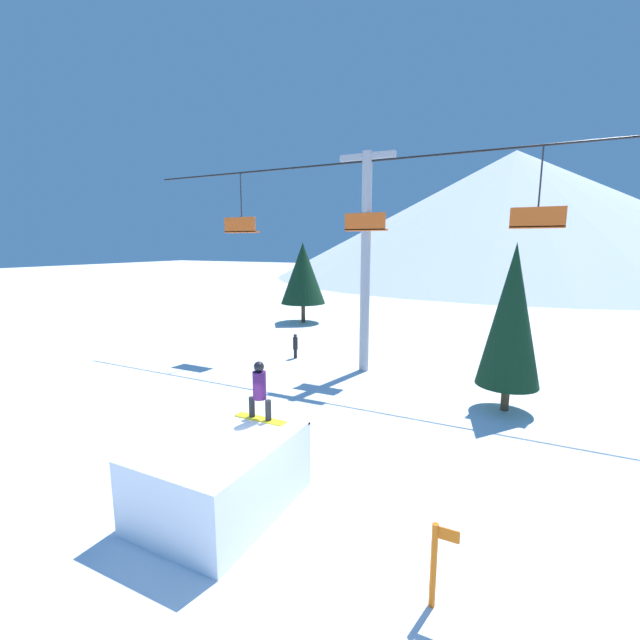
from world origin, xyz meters
name	(u,v)px	position (x,y,z in m)	size (l,w,h in m)	color
ground_plane	(266,530)	(0.00, 0.00, 0.00)	(220.00, 220.00, 0.00)	white
mountain_ridge	(512,215)	(0.00, 77.03, 10.70)	(81.80, 81.80, 21.40)	silver
snow_ramp	(221,474)	(-1.25, 0.20, 0.78)	(2.51, 3.32, 1.57)	white
snowboarder	(260,390)	(-1.09, 1.45, 2.28)	(1.30, 0.31, 1.39)	yellow
chairlift	(366,245)	(-2.20, 11.12, 5.58)	(22.91, 0.44, 9.38)	#9E9EA3
pine_tree_near	(512,316)	(3.79, 8.90, 3.27)	(2.04, 2.04, 5.66)	#4C3823
pine_tree_far	(303,273)	(-10.48, 20.54, 3.56)	(3.19, 3.19, 5.74)	#4C3823
trail_marker	(435,563)	(3.34, -0.34, 0.76)	(0.41, 0.10, 1.42)	orange
distant_skier	(295,345)	(-5.99, 11.58, 0.67)	(0.24, 0.24, 1.23)	black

